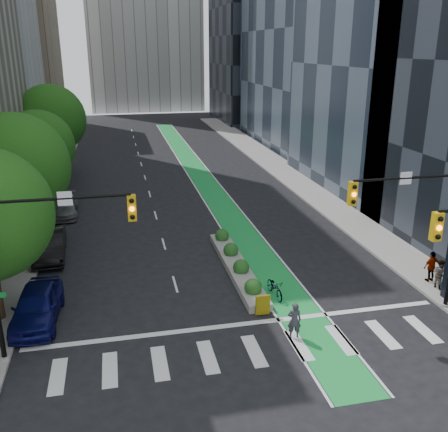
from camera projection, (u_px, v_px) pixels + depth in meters
name	position (u px, v px, depth m)	size (l,w,h in m)	color
ground	(248.00, 338.00, 22.10)	(160.00, 160.00, 0.00)	black
sidewalk_left	(40.00, 197.00, 42.79)	(3.60, 90.00, 0.15)	gray
sidewalk_right	(299.00, 181.00, 47.60)	(3.60, 90.00, 0.15)	gray
bike_lane_paint	(200.00, 175.00, 50.45)	(2.20, 70.00, 0.01)	green
building_tan_far	(7.00, 42.00, 74.87)	(14.00, 16.00, 26.00)	tan
building_dark_end	(259.00, 36.00, 84.56)	(14.00, 18.00, 28.00)	black
tree_mid	(15.00, 167.00, 29.17)	(6.40, 6.40, 8.78)	black
tree_midfar	(38.00, 146.00, 38.61)	(5.60, 5.60, 7.76)	black
tree_far	(51.00, 119.00, 47.62)	(6.60, 6.60, 9.00)	black
signal_left	(29.00, 251.00, 19.22)	(6.14, 0.51, 7.20)	black
signal_right	(430.00, 219.00, 22.76)	(5.82, 0.51, 7.20)	black
median_planter	(237.00, 264.00, 28.74)	(1.20, 10.26, 1.10)	gray
bicycle	(275.00, 287.00, 25.69)	(0.66, 1.91, 1.00)	gray
cyclist	(294.00, 320.00, 21.92)	(0.62, 0.41, 1.70)	#36323C
parked_car_left_near	(37.00, 305.00, 23.20)	(1.99, 4.94, 1.68)	#0E1154
parked_car_left_mid	(49.00, 245.00, 30.35)	(1.78, 5.10, 1.68)	black
parked_car_left_far	(64.00, 207.00, 38.08)	(1.93, 4.75, 1.38)	#575A5C
pedestrian_near	(440.00, 274.00, 26.21)	(0.76, 0.59, 1.57)	gray
pedestrian_far	(432.00, 267.00, 26.90)	(1.01, 0.42, 1.72)	gray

